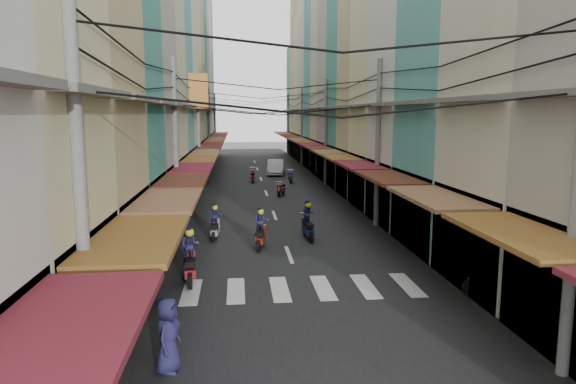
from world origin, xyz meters
TOP-DOWN VIEW (x-y plane):
  - ground at (0.00, 0.00)m, footprint 160.00×160.00m
  - road at (0.00, 20.00)m, footprint 10.00×80.00m
  - sidewalk_left at (-6.50, 20.00)m, footprint 3.00×80.00m
  - sidewalk_right at (6.50, 20.00)m, footprint 3.00×80.00m
  - crosswalk at (-0.00, -6.00)m, footprint 7.55×2.40m
  - building_row_left at (-7.92, 16.56)m, footprint 7.80×67.67m
  - building_row_right at (7.92, 16.45)m, footprint 7.80×68.98m
  - utility_poles at (0.00, 15.01)m, footprint 10.20×66.13m
  - white_car at (1.51, 25.01)m, footprint 5.04×2.43m
  - bicycle at (7.40, -1.51)m, footprint 1.66×0.95m
  - moving_scooters at (-1.04, 3.74)m, footprint 6.35×26.75m
  - parked_scooters at (4.68, -5.22)m, footprint 12.83×12.91m
  - pedestrians at (-3.77, 2.25)m, footprint 12.30×21.89m
  - market_umbrella at (7.20, -6.82)m, footprint 2.50×2.50m
  - traffic_sign at (5.82, -6.15)m, footprint 0.10×0.70m

SIDE VIEW (x-z plane):
  - ground at x=0.00m, z-range 0.00..0.00m
  - white_car at x=1.51m, z-range -0.86..0.86m
  - bicycle at x=7.40m, z-range -0.54..0.54m
  - road at x=0.00m, z-range 0.00..0.02m
  - crosswalk at x=0.00m, z-range 0.02..0.03m
  - sidewalk_left at x=-6.50m, z-range 0.00..0.06m
  - sidewalk_right at x=6.50m, z-range 0.00..0.06m
  - parked_scooters at x=4.68m, z-range -0.02..0.99m
  - moving_scooters at x=-1.04m, z-range -0.43..1.48m
  - pedestrians at x=-3.77m, z-range -0.04..2.16m
  - market_umbrella at x=7.20m, z-range 1.00..3.64m
  - traffic_sign at x=5.82m, z-range 0.76..3.96m
  - utility_poles at x=0.00m, z-range 2.49..10.69m
  - building_row_right at x=7.92m, z-range -1.89..20.71m
  - building_row_left at x=-7.92m, z-range -2.07..21.63m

